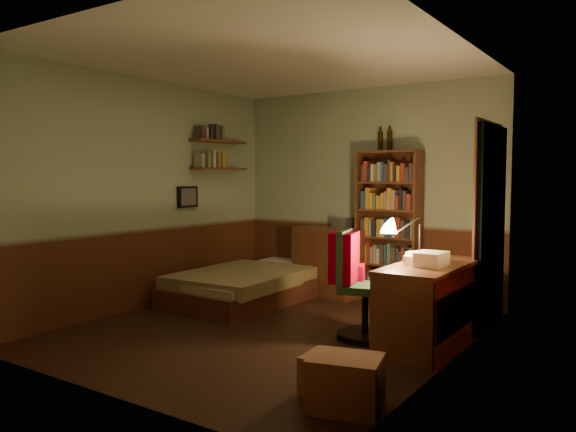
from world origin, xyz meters
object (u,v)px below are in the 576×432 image
Objects in this scene: bed at (253,273)px; dresser at (330,261)px; desk at (430,304)px; office_chair at (365,283)px; cardboard_box_a at (345,383)px; cardboard_box_b at (332,375)px; desk_lamp at (420,233)px; mini_stereo at (343,222)px; bookshelf at (388,226)px.

dresser is at bearing 52.67° from bed.
office_chair is at bearing -164.05° from desk.
cardboard_box_a is 1.19× the size of cardboard_box_b.
desk_lamp is at bearing 94.50° from cardboard_box_a.
office_chair is (1.14, -1.68, -0.40)m from mini_stereo.
office_chair is (1.25, -1.55, 0.09)m from dresser.
dresser is at bearing -168.96° from bookshelf.
bed is 1.74m from bookshelf.
bed is 3.91× the size of desk_lamp.
bookshelf is at bearing 91.90° from office_chair.
desk reaches higher than cardboard_box_b.
desk_lamp is at bearing -52.96° from bookshelf.
mini_stereo is at bearing 117.18° from cardboard_box_b.
cardboard_box_a is (1.74, -3.19, -0.74)m from mini_stereo.
office_chair is 1.47m from cardboard_box_b.
dresser reaches higher than cardboard_box_b.
desk_lamp is (2.36, -0.65, 0.68)m from bed.
bed reaches higher than cardboard_box_b.
mini_stereo reaches higher than dresser.
desk_lamp is at bearing -27.40° from mini_stereo.
mini_stereo is at bearing -178.99° from bookshelf.
office_chair is 2.25× the size of cardboard_box_a.
cardboard_box_b is (1.56, -3.03, -0.78)m from mini_stereo.
office_chair is (1.88, -0.76, 0.20)m from bed.
office_chair reaches higher than cardboard_box_b.
mini_stereo is 0.64m from bookshelf.
dresser is 3.59m from cardboard_box_a.
cardboard_box_b is (-0.14, -1.51, -0.23)m from desk.
bed is 2.51m from desk.
bookshelf is (1.39, 0.88, 0.59)m from bed.
cardboard_box_a is at bearing -41.21° from bed.
desk_lamp is (0.97, -1.53, 0.09)m from bookshelf.
dresser is at bearing 119.85° from cardboard_box_b.
cardboard_box_a is (1.10, -3.15, -0.73)m from bookshelf.
dresser is (0.63, 0.79, 0.11)m from bed.
bed is at bearing -142.98° from bookshelf.
bookshelf is 1.90m from desk.
bed is 4.68× the size of cardboard_box_a.
desk is 0.64m from desk_lamp.
bookshelf reaches higher than desk_lamp.
bed is at bearing 166.31° from desk.
dresser is 0.71× the size of desk.
desk is 3.50× the size of cardboard_box_b.
bookshelf is 3.42m from cardboard_box_a.
bed is 5.56× the size of cardboard_box_b.
dresser is 1.75× the size of desk_lamp.
office_chair reaches higher than dresser.
bed is 2.24× the size of dresser.
desk is at bearing -49.90° from bookshelf.
desk is 2.46× the size of desk_lamp.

